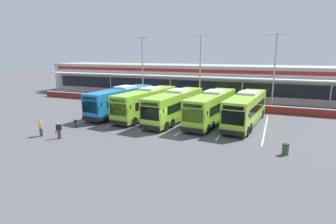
{
  "coord_description": "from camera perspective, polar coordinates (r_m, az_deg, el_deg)",
  "views": [
    {
      "loc": [
        11.35,
        -25.25,
        8.16
      ],
      "look_at": [
        -0.05,
        3.0,
        1.6
      ],
      "focal_mm": 29.02,
      "sensor_mm": 36.0,
      "label": 1
    }
  ],
  "objects": [
    {
      "name": "ground_plane",
      "position": [
        28.86,
        -2.15,
        -4.28
      ],
      "size": [
        200.0,
        200.0,
        0.0
      ],
      "primitive_type": "plane",
      "color": "#4C4C51"
    },
    {
      "name": "terminal_building",
      "position": [
        53.62,
        9.71,
        6.47
      ],
      "size": [
        70.0,
        13.0,
        6.0
      ],
      "color": "silver",
      "rests_on": "ground"
    },
    {
      "name": "red_barrier_wall",
      "position": [
        42.03,
        5.94,
        1.66
      ],
      "size": [
        60.0,
        0.4,
        1.1
      ],
      "color": "maroon",
      "rests_on": "ground"
    },
    {
      "name": "coach_bus_leftmost",
      "position": [
        37.59,
        -9.75,
        2.22
      ],
      "size": [
        3.93,
        12.34,
        3.78
      ],
      "color": "#1972B7",
      "rests_on": "ground"
    },
    {
      "name": "coach_bus_left_centre",
      "position": [
        35.64,
        -4.52,
        1.81
      ],
      "size": [
        3.93,
        12.34,
        3.78
      ],
      "color": "#8CC633",
      "rests_on": "ground"
    },
    {
      "name": "coach_bus_centre",
      "position": [
        33.53,
        1.5,
        1.19
      ],
      "size": [
        3.93,
        12.34,
        3.78
      ],
      "color": "#8CC633",
      "rests_on": "ground"
    },
    {
      "name": "coach_bus_right_centre",
      "position": [
        32.96,
        9.17,
        0.85
      ],
      "size": [
        3.93,
        12.34,
        3.78
      ],
      "color": "#8CC633",
      "rests_on": "ground"
    },
    {
      "name": "coach_bus_rightmost",
      "position": [
        32.85,
        16.03,
        0.49
      ],
      "size": [
        3.93,
        12.34,
        3.78
      ],
      "color": "#8CC633",
      "rests_on": "ground"
    },
    {
      "name": "bay_stripe_far_west",
      "position": [
        38.99,
        -12.7,
        -0.22
      ],
      "size": [
        0.14,
        13.0,
        0.01
      ],
      "primitive_type": "cube",
      "color": "silver",
      "rests_on": "ground"
    },
    {
      "name": "bay_stripe_west",
      "position": [
        36.8,
        -7.3,
        -0.75
      ],
      "size": [
        0.14,
        13.0,
        0.01
      ],
      "primitive_type": "cube",
      "color": "silver",
      "rests_on": "ground"
    },
    {
      "name": "bay_stripe_mid_west",
      "position": [
        34.98,
        -1.28,
        -1.33
      ],
      "size": [
        0.14,
        13.0,
        0.01
      ],
      "primitive_type": "cube",
      "color": "silver",
      "rests_on": "ground"
    },
    {
      "name": "bay_stripe_centre",
      "position": [
        33.59,
        5.32,
        -1.95
      ],
      "size": [
        0.14,
        13.0,
        0.01
      ],
      "primitive_type": "cube",
      "color": "silver",
      "rests_on": "ground"
    },
    {
      "name": "bay_stripe_mid_east",
      "position": [
        32.69,
        12.39,
        -2.59
      ],
      "size": [
        0.14,
        13.0,
        0.01
      ],
      "primitive_type": "cube",
      "color": "silver",
      "rests_on": "ground"
    },
    {
      "name": "bay_stripe_east",
      "position": [
        32.31,
        19.76,
        -3.2
      ],
      "size": [
        0.14,
        13.0,
        0.01
      ],
      "primitive_type": "cube",
      "color": "silver",
      "rests_on": "ground"
    },
    {
      "name": "pedestrian_with_handbag",
      "position": [
        28.63,
        -21.99,
        -3.53
      ],
      "size": [
        0.57,
        0.57,
        1.62
      ],
      "color": "#4C4238",
      "rests_on": "ground"
    },
    {
      "name": "pedestrian_in_dark_coat",
      "position": [
        30.14,
        -25.18,
        -3.02
      ],
      "size": [
        0.52,
        0.4,
        1.62
      ],
      "color": "#33333D",
      "rests_on": "ground"
    },
    {
      "name": "pedestrian_child",
      "position": [
        32.34,
        -18.87,
        -2.14
      ],
      "size": [
        0.33,
        0.21,
        1.0
      ],
      "color": "#33333D",
      "rests_on": "ground"
    },
    {
      "name": "lamp_post_west",
      "position": [
        48.02,
        -5.4,
        9.87
      ],
      "size": [
        3.24,
        0.28,
        11.0
      ],
      "color": "#9E9EA3",
      "rests_on": "ground"
    },
    {
      "name": "lamp_post_centre",
      "position": [
        43.35,
        6.78,
        9.6
      ],
      "size": [
        3.24,
        0.28,
        11.0
      ],
      "color": "#9E9EA3",
      "rests_on": "ground"
    },
    {
      "name": "lamp_post_east",
      "position": [
        42.47,
        21.49,
        8.8
      ],
      "size": [
        3.24,
        0.28,
        11.0
      ],
      "color": "#9E9EA3",
      "rests_on": "ground"
    },
    {
      "name": "litter_bin",
      "position": [
        24.46,
        23.43,
        -7.22
      ],
      "size": [
        0.54,
        0.54,
        0.93
      ],
      "color": "#2D5133",
      "rests_on": "ground"
    }
  ]
}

